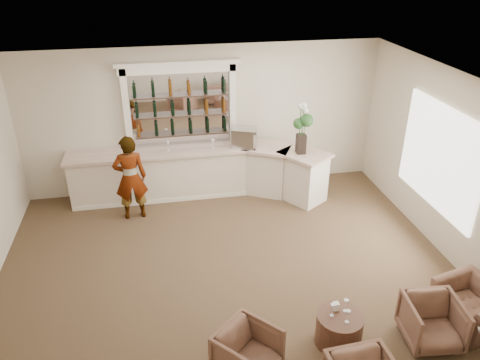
# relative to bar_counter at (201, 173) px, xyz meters

# --- Properties ---
(ground) EXTENTS (8.00, 8.00, 0.00)m
(ground) POSITION_rel_bar_counter_xyz_m (0.16, -3.00, -0.57)
(ground) COLOR brown
(ground) RESTS_ON ground
(room_shell) EXTENTS (8.04, 7.02, 3.32)m
(room_shell) POSITION_rel_bar_counter_xyz_m (0.33, -2.29, 1.77)
(room_shell) COLOR beige
(room_shell) RESTS_ON ground
(bar_counter) EXTENTS (5.72, 1.80, 1.14)m
(bar_counter) POSITION_rel_bar_counter_xyz_m (0.00, 0.00, 0.00)
(bar_counter) COLOR silver
(bar_counter) RESTS_ON ground
(back_bar_alcove) EXTENTS (2.64, 0.25, 3.00)m
(back_bar_alcove) POSITION_rel_bar_counter_xyz_m (-0.34, 0.41, 1.46)
(back_bar_alcove) COLOR white
(back_bar_alcove) RESTS_ON ground
(cocktail_table) EXTENTS (0.67, 0.67, 0.50)m
(cocktail_table) POSITION_rel_bar_counter_xyz_m (1.43, -4.80, -0.32)
(cocktail_table) COLOR #523123
(cocktail_table) RESTS_ON ground
(sommelier) EXTENTS (0.70, 0.50, 1.83)m
(sommelier) POSITION_rel_bar_counter_xyz_m (-1.50, -0.66, 0.34)
(sommelier) COLOR gray
(sommelier) RESTS_ON ground
(armchair_left) EXTENTS (1.05, 1.05, 0.69)m
(armchair_left) POSITION_rel_bar_counter_xyz_m (0.04, -5.06, -0.23)
(armchair_left) COLOR brown
(armchair_left) RESTS_ON ground
(armchair_right) EXTENTS (0.84, 0.86, 0.71)m
(armchair_right) POSITION_rel_bar_counter_xyz_m (2.75, -5.02, -0.22)
(armchair_right) COLOR brown
(armchair_right) RESTS_ON ground
(armchair_far) EXTENTS (1.05, 1.14, 0.63)m
(armchair_far) POSITION_rel_bar_counter_xyz_m (3.56, -4.78, -0.26)
(armchair_far) COLOR brown
(armchair_far) RESTS_ON ground
(espresso_machine) EXTENTS (0.62, 0.58, 0.44)m
(espresso_machine) POSITION_rel_bar_counter_xyz_m (1.00, -0.01, 0.78)
(espresso_machine) COLOR #B2B2B6
(espresso_machine) RESTS_ON bar_counter
(flower_vase) EXTENTS (0.30, 0.30, 1.13)m
(flower_vase) POSITION_rel_bar_counter_xyz_m (2.12, -0.59, 1.20)
(flower_vase) COLOR black
(flower_vase) RESTS_ON bar_counter
(wine_glass_bar_left) EXTENTS (0.07, 0.07, 0.21)m
(wine_glass_bar_left) POSITION_rel_bar_counter_xyz_m (0.30, 0.03, 0.67)
(wine_glass_bar_left) COLOR white
(wine_glass_bar_left) RESTS_ON bar_counter
(wine_glass_bar_right) EXTENTS (0.07, 0.07, 0.21)m
(wine_glass_bar_right) POSITION_rel_bar_counter_xyz_m (-0.67, 0.09, 0.67)
(wine_glass_bar_right) COLOR white
(wine_glass_bar_right) RESTS_ON bar_counter
(wine_glass_tbl_a) EXTENTS (0.07, 0.07, 0.21)m
(wine_glass_tbl_a) POSITION_rel_bar_counter_xyz_m (1.31, -4.77, 0.03)
(wine_glass_tbl_a) COLOR white
(wine_glass_tbl_a) RESTS_ON cocktail_table
(wine_glass_tbl_b) EXTENTS (0.07, 0.07, 0.21)m
(wine_glass_tbl_b) POSITION_rel_bar_counter_xyz_m (1.53, -4.72, 0.03)
(wine_glass_tbl_b) COLOR white
(wine_glass_tbl_b) RESTS_ON cocktail_table
(wine_glass_tbl_c) EXTENTS (0.07, 0.07, 0.21)m
(wine_glass_tbl_c) POSITION_rel_bar_counter_xyz_m (1.47, -4.93, 0.03)
(wine_glass_tbl_c) COLOR white
(wine_glass_tbl_c) RESTS_ON cocktail_table
(napkin_holder) EXTENTS (0.08, 0.08, 0.12)m
(napkin_holder) POSITION_rel_bar_counter_xyz_m (1.41, -4.66, -0.01)
(napkin_holder) COLOR white
(napkin_holder) RESTS_ON cocktail_table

